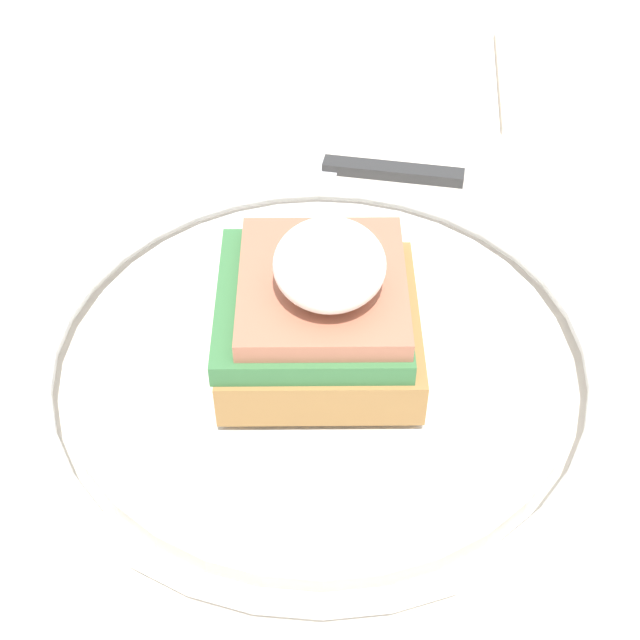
{
  "coord_description": "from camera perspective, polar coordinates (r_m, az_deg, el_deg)",
  "views": [
    {
      "loc": [
        -0.29,
        0.01,
        1.06
      ],
      "look_at": [
        -0.0,
        0.01,
        0.78
      ],
      "focal_mm": 50.0,
      "sensor_mm": 36.0,
      "label": 1
    }
  ],
  "objects": [
    {
      "name": "sandwich",
      "position": [
        0.4,
        0.02,
        0.75
      ],
      "size": [
        0.1,
        0.09,
        0.07
      ],
      "color": "#9E703D",
      "rests_on": "plate"
    },
    {
      "name": "knife",
      "position": [
        0.55,
        1.3,
        9.76
      ],
      "size": [
        0.05,
        0.18,
        0.01
      ],
      "color": "#2D2D2D",
      "rests_on": "dining_table"
    },
    {
      "name": "plate",
      "position": [
        0.42,
        0.0,
        -2.64
      ],
      "size": [
        0.27,
        0.27,
        0.02
      ],
      "color": "silver",
      "rests_on": "dining_table"
    },
    {
      "name": "dining_table",
      "position": [
        0.52,
        1.05,
        -11.86
      ],
      "size": [
        0.91,
        0.85,
        0.74
      ],
      "color": "beige",
      "rests_on": "ground_plane"
    },
    {
      "name": "napkin",
      "position": [
        0.67,
        17.35,
        14.2
      ],
      "size": [
        0.15,
        0.15,
        0.01
      ],
      "primitive_type": "cube",
      "rotation": [
        0.0,
        0.0,
        -0.11
      ],
      "color": "beige",
      "rests_on": "dining_table"
    }
  ]
}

